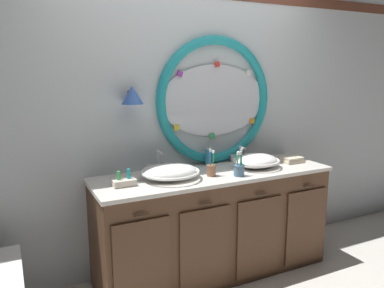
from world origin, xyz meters
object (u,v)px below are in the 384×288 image
(toothbrush_holder_left, at_px, (211,169))
(sink_basin_left, at_px, (170,172))
(toothbrush_holder_right, at_px, (239,169))
(folded_hand_towel, at_px, (292,160))
(sink_basin_right, at_px, (256,161))
(soap_dispenser, at_px, (208,157))
(toiletry_basket, at_px, (124,182))

(toothbrush_holder_left, bearing_deg, sink_basin_left, 168.53)
(toothbrush_holder_left, bearing_deg, toothbrush_holder_right, -25.61)
(sink_basin_left, relative_size, folded_hand_towel, 2.37)
(toothbrush_holder_left, distance_m, folded_hand_towel, 0.87)
(sink_basin_right, distance_m, soap_dispenser, 0.41)
(toothbrush_holder_left, height_order, soap_dispenser, toothbrush_holder_left)
(sink_basin_right, xyz_separation_m, soap_dispenser, (-0.33, 0.24, 0.02))
(sink_basin_left, relative_size, toiletry_basket, 2.77)
(sink_basin_right, bearing_deg, folded_hand_towel, -0.37)
(folded_hand_towel, bearing_deg, soap_dispenser, 161.22)
(toothbrush_holder_right, bearing_deg, toothbrush_holder_left, 154.39)
(sink_basin_left, height_order, sink_basin_right, sink_basin_right)
(folded_hand_towel, bearing_deg, toothbrush_holder_right, -166.89)
(soap_dispenser, relative_size, folded_hand_towel, 0.90)
(toothbrush_holder_left, xyz_separation_m, toothbrush_holder_right, (0.20, -0.09, 0.00))
(toothbrush_holder_left, xyz_separation_m, soap_dispenser, (0.14, 0.31, 0.02))
(sink_basin_right, height_order, soap_dispenser, soap_dispenser)
(sink_basin_left, bearing_deg, folded_hand_towel, -0.12)
(toothbrush_holder_right, distance_m, soap_dispenser, 0.41)
(soap_dispenser, height_order, folded_hand_towel, soap_dispenser)
(toothbrush_holder_right, relative_size, folded_hand_towel, 1.18)
(toothbrush_holder_left, height_order, folded_hand_towel, toothbrush_holder_left)
(sink_basin_left, bearing_deg, sink_basin_right, -0.00)
(sink_basin_left, bearing_deg, soap_dispenser, 27.86)
(sink_basin_right, relative_size, toothbrush_holder_left, 1.84)
(toiletry_basket, bearing_deg, sink_basin_left, 1.82)
(toothbrush_holder_right, height_order, soap_dispenser, toothbrush_holder_right)
(toothbrush_holder_left, relative_size, folded_hand_towel, 1.15)
(sink_basin_right, xyz_separation_m, toiletry_basket, (-1.16, -0.01, -0.03))
(folded_hand_towel, bearing_deg, sink_basin_right, 179.63)
(sink_basin_right, distance_m, toothbrush_holder_left, 0.48)
(sink_basin_left, xyz_separation_m, soap_dispenser, (0.46, 0.24, 0.02))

